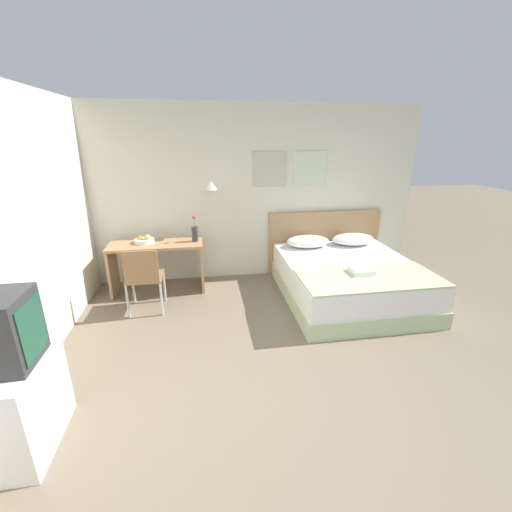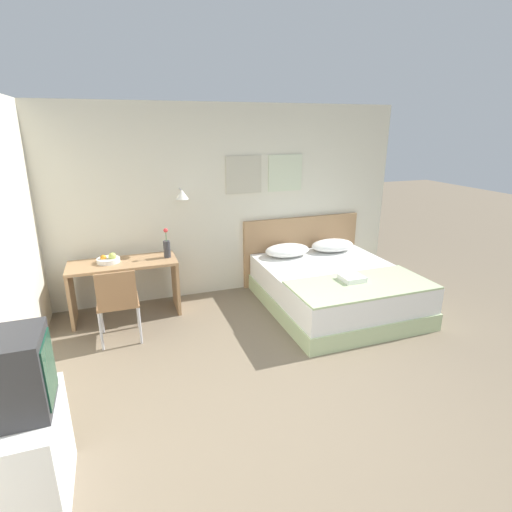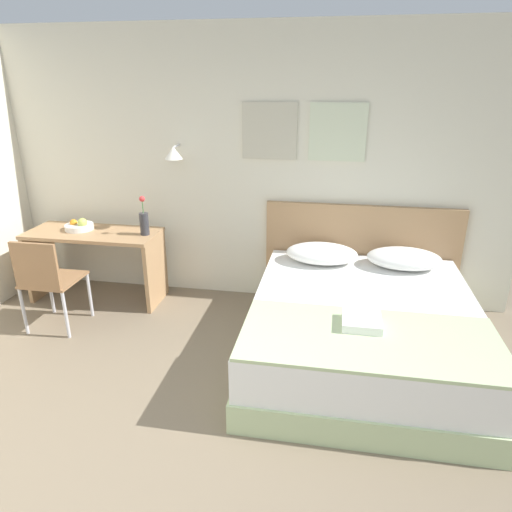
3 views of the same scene
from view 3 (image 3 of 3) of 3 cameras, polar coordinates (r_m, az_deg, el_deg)
The scene contains 11 objects.
wall_back at distance 4.58m, azimuth -2.62°, elevation 10.85°, with size 5.43×0.31×2.65m.
bed at distance 3.80m, azimuth 13.13°, elevation -9.11°, with size 1.76×2.03×0.54m.
headboard at distance 4.64m, azimuth 12.88°, elevation 0.01°, with size 1.88×0.06×1.03m.
pillow_left at distance 4.32m, azimuth 8.21°, elevation 0.33°, with size 0.67×0.43×0.17m.
pillow_right at distance 4.37m, azimuth 18.02°, elevation -0.29°, with size 0.67×0.43×0.17m.
throw_blanket at distance 3.15m, azimuth 13.98°, elevation -9.97°, with size 1.70×0.81×0.02m.
folded_towel_near_foot at distance 3.25m, azimuth 13.08°, elevation -8.01°, with size 0.27×0.26×0.06m.
desk at distance 4.91m, azimuth -19.46°, elevation 0.56°, with size 1.32×0.55×0.73m.
desk_chair at distance 4.42m, azimuth -24.77°, elevation -2.40°, with size 0.45×0.45×0.88m.
fruit_bowl at distance 4.95m, azimuth -21.21°, elevation 3.52°, with size 0.28×0.28×0.13m.
flower_vase at distance 4.56m, azimuth -13.81°, elevation 4.21°, with size 0.09×0.09×0.39m.
Camera 3 is at (1.00, -1.56, 2.15)m, focal length 32.00 mm.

